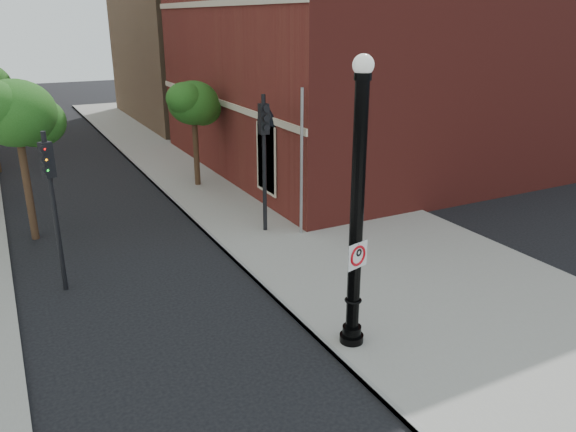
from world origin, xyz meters
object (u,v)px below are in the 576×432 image
no_parking_sign (358,255)px  traffic_signal_left (51,186)px  lamppost (356,224)px  traffic_signal_right (264,142)px

no_parking_sign → traffic_signal_left: 8.06m
lamppost → no_parking_sign: 0.66m
traffic_signal_left → traffic_signal_right: bearing=-12.5°
traffic_signal_right → traffic_signal_left: bearing=-166.8°
no_parking_sign → traffic_signal_left: bearing=116.2°
traffic_signal_right → no_parking_sign: bearing=-98.2°
lamppost → traffic_signal_right: (1.28, 7.19, 0.23)m
lamppost → traffic_signal_left: size_ratio=1.46×
traffic_signal_left → traffic_signal_right: 6.74m
lamppost → traffic_signal_left: lamppost is taller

